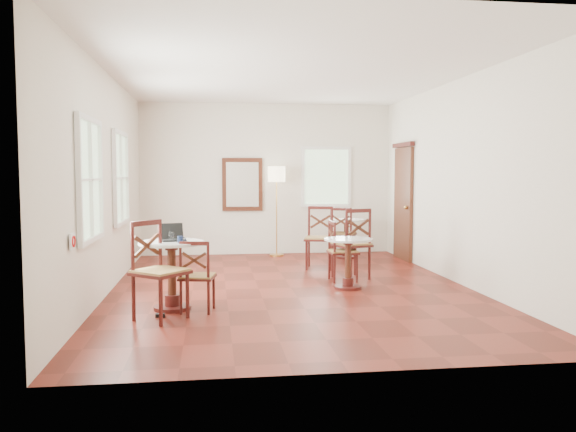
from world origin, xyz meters
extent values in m
plane|color=#5E1810|center=(0.00, 0.00, 0.00)|extent=(7.00, 7.00, 0.00)
cube|color=silver|center=(0.00, 3.50, 1.50)|extent=(5.00, 0.02, 3.00)
cube|color=silver|center=(0.00, -3.50, 1.50)|extent=(5.00, 0.02, 3.00)
cube|color=silver|center=(-2.50, 0.00, 1.50)|extent=(0.02, 7.00, 3.00)
cube|color=silver|center=(2.50, 0.00, 1.50)|extent=(0.02, 7.00, 3.00)
cube|color=white|center=(0.00, 0.00, 3.00)|extent=(5.00, 7.00, 0.02)
cube|color=#532A17|center=(2.46, 2.40, 1.05)|extent=(0.06, 0.90, 2.10)
cube|color=#461511|center=(2.44, 2.40, 2.15)|extent=(0.08, 1.02, 0.08)
sphere|color=#BF8C3F|center=(2.40, 2.08, 1.00)|extent=(0.07, 0.07, 0.07)
cube|color=#482013|center=(-0.50, 3.46, 1.40)|extent=(0.80, 0.05, 1.05)
cube|color=white|center=(-0.50, 3.43, 1.40)|extent=(0.64, 0.02, 0.88)
cube|color=white|center=(-2.47, -2.10, 0.95)|extent=(0.02, 0.16, 0.16)
torus|color=red|center=(-2.46, -2.10, 0.95)|extent=(0.02, 0.12, 0.12)
cube|color=white|center=(-2.47, -1.20, 1.55)|extent=(0.06, 1.22, 1.42)
cube|color=white|center=(-2.47, 1.00, 1.55)|extent=(0.06, 1.22, 1.42)
cube|color=white|center=(1.20, 3.47, 1.55)|extent=(1.02, 0.06, 1.22)
cylinder|color=#461511|center=(-1.58, -1.09, 0.02)|extent=(0.44, 0.44, 0.04)
cylinder|color=#461511|center=(-1.58, -1.09, 0.11)|extent=(0.18, 0.18, 0.13)
cylinder|color=#482013|center=(-1.58, -1.09, 0.44)|extent=(0.10, 0.10, 0.66)
cylinder|color=#461511|center=(-1.58, -1.09, 0.75)|extent=(0.15, 0.15, 0.07)
cylinder|color=silver|center=(-1.58, -1.09, 0.80)|extent=(0.77, 0.77, 0.03)
cylinder|color=#461511|center=(0.79, -0.16, 0.02)|extent=(0.38, 0.38, 0.04)
cylinder|color=#461511|center=(0.79, -0.16, 0.10)|extent=(0.15, 0.15, 0.12)
cylinder|color=#482013|center=(0.79, -0.16, 0.38)|extent=(0.09, 0.09, 0.58)
cylinder|color=#461511|center=(0.79, -0.16, 0.65)|extent=(0.13, 0.13, 0.06)
cylinder|color=silver|center=(0.79, -0.16, 0.70)|extent=(0.67, 0.67, 0.03)
cylinder|color=#461511|center=(1.44, 2.70, 0.02)|extent=(0.40, 0.40, 0.04)
cylinder|color=#461511|center=(1.44, 2.70, 0.10)|extent=(0.16, 0.16, 0.12)
cylinder|color=#482013|center=(1.44, 2.70, 0.40)|extent=(0.09, 0.09, 0.60)
cylinder|color=#461511|center=(1.44, 2.70, 0.68)|extent=(0.14, 0.14, 0.06)
cylinder|color=silver|center=(1.44, 2.70, 0.73)|extent=(0.70, 0.70, 0.03)
cylinder|color=#461511|center=(-1.09, -1.10, 0.20)|extent=(0.03, 0.03, 0.40)
cylinder|color=#461511|center=(-1.15, -1.42, 0.20)|extent=(0.03, 0.03, 0.40)
cylinder|color=#461511|center=(-1.40, -1.04, 0.20)|extent=(0.03, 0.03, 0.40)
cylinder|color=#461511|center=(-1.46, -1.36, 0.20)|extent=(0.03, 0.03, 0.40)
cube|color=#461511|center=(-1.27, -1.23, 0.40)|extent=(0.46, 0.46, 0.03)
cube|color=olive|center=(-1.27, -1.23, 0.42)|extent=(0.44, 0.44, 0.04)
cylinder|color=#461511|center=(-1.15, -1.42, 0.62)|extent=(0.03, 0.03, 0.44)
cylinder|color=#461511|center=(-1.46, -1.36, 0.62)|extent=(0.03, 0.03, 0.44)
cube|color=#461511|center=(-1.30, -1.39, 0.82)|extent=(0.34, 0.09, 0.04)
cube|color=#482013|center=(-1.30, -1.39, 0.63)|extent=(0.29, 0.08, 0.20)
cube|color=#482013|center=(-1.30, -1.39, 0.63)|extent=(0.29, 0.08, 0.20)
cylinder|color=#461511|center=(-1.65, -1.85, 0.26)|extent=(0.04, 0.04, 0.52)
cylinder|color=#461511|center=(-1.96, -1.58, 0.26)|extent=(0.04, 0.04, 0.52)
cylinder|color=#461511|center=(-1.38, -1.53, 0.26)|extent=(0.04, 0.04, 0.52)
cylinder|color=#461511|center=(-1.69, -1.27, 0.26)|extent=(0.04, 0.04, 0.52)
cube|color=#461511|center=(-1.67, -1.56, 0.52)|extent=(0.71, 0.71, 0.03)
cube|color=olive|center=(-1.67, -1.56, 0.54)|extent=(0.68, 0.68, 0.05)
cylinder|color=#461511|center=(-1.96, -1.58, 0.80)|extent=(0.04, 0.04, 0.57)
cylinder|color=#461511|center=(-1.69, -1.27, 0.80)|extent=(0.04, 0.04, 0.57)
cube|color=#461511|center=(-1.83, -1.43, 1.07)|extent=(0.31, 0.36, 0.06)
cube|color=#482013|center=(-1.83, -1.43, 0.82)|extent=(0.26, 0.30, 0.25)
cube|color=#482013|center=(-1.83, -1.43, 0.82)|extent=(0.26, 0.30, 0.25)
cylinder|color=#461511|center=(1.15, 0.85, 0.26)|extent=(0.04, 0.04, 0.51)
cylinder|color=#461511|center=(1.27, 0.46, 0.26)|extent=(0.04, 0.04, 0.51)
cylinder|color=#461511|center=(0.76, 0.72, 0.26)|extent=(0.04, 0.04, 0.51)
cylinder|color=#461511|center=(0.88, 0.33, 0.26)|extent=(0.04, 0.04, 0.51)
cube|color=#461511|center=(1.02, 0.59, 0.52)|extent=(0.63, 0.63, 0.03)
cube|color=olive|center=(1.02, 0.59, 0.54)|extent=(0.60, 0.60, 0.05)
cylinder|color=#461511|center=(1.27, 0.46, 0.80)|extent=(0.04, 0.04, 0.57)
cylinder|color=#461511|center=(0.88, 0.33, 0.80)|extent=(0.04, 0.04, 0.57)
cube|color=#461511|center=(1.08, 0.39, 1.06)|extent=(0.43, 0.17, 0.06)
cube|color=#482013|center=(1.08, 0.39, 0.81)|extent=(0.36, 0.14, 0.25)
cube|color=#482013|center=(1.08, 0.39, 0.81)|extent=(0.36, 0.14, 0.25)
cylinder|color=#461511|center=(1.03, 0.26, 0.21)|extent=(0.03, 0.03, 0.43)
cylinder|color=#461511|center=(0.69, 0.25, 0.21)|extent=(0.03, 0.03, 0.43)
cylinder|color=#461511|center=(1.02, 0.60, 0.21)|extent=(0.03, 0.03, 0.43)
cylinder|color=#461511|center=(0.68, 0.59, 0.21)|extent=(0.03, 0.03, 0.43)
cube|color=#461511|center=(0.85, 0.43, 0.43)|extent=(0.43, 0.43, 0.03)
cube|color=olive|center=(0.85, 0.43, 0.45)|extent=(0.41, 0.41, 0.04)
cylinder|color=#461511|center=(0.69, 0.25, 0.66)|extent=(0.03, 0.03, 0.47)
cylinder|color=#461511|center=(0.68, 0.59, 0.66)|extent=(0.03, 0.03, 0.47)
cube|color=#461511|center=(0.68, 0.42, 0.88)|extent=(0.05, 0.36, 0.05)
cube|color=#482013|center=(0.68, 0.42, 0.67)|extent=(0.03, 0.31, 0.21)
cube|color=#482013|center=(0.68, 0.42, 0.67)|extent=(0.03, 0.31, 0.21)
cylinder|color=#461511|center=(1.59, 2.66, 0.23)|extent=(0.04, 0.04, 0.46)
cylinder|color=#461511|center=(1.44, 2.32, 0.23)|extent=(0.04, 0.04, 0.46)
cylinder|color=#461511|center=(1.26, 2.82, 0.23)|extent=(0.04, 0.04, 0.46)
cylinder|color=#461511|center=(1.10, 2.48, 0.23)|extent=(0.04, 0.04, 0.46)
cube|color=#461511|center=(1.35, 2.57, 0.47)|extent=(0.60, 0.60, 0.03)
cube|color=olive|center=(1.35, 2.57, 0.48)|extent=(0.57, 0.57, 0.04)
cylinder|color=#461511|center=(1.44, 2.32, 0.72)|extent=(0.04, 0.04, 0.52)
cylinder|color=#461511|center=(1.10, 2.48, 0.72)|extent=(0.04, 0.04, 0.52)
cube|color=#461511|center=(1.27, 2.40, 0.96)|extent=(0.37, 0.20, 0.05)
cube|color=#482013|center=(1.27, 2.40, 0.73)|extent=(0.31, 0.16, 0.23)
cube|color=#482013|center=(1.27, 2.40, 0.73)|extent=(0.31, 0.16, 0.23)
cylinder|color=#461511|center=(0.46, 1.44, 0.25)|extent=(0.04, 0.04, 0.50)
cylinder|color=#461511|center=(0.57, 1.82, 0.25)|extent=(0.04, 0.04, 0.50)
cylinder|color=#461511|center=(0.85, 1.33, 0.25)|extent=(0.04, 0.04, 0.50)
cylinder|color=#461511|center=(0.95, 1.71, 0.25)|extent=(0.04, 0.04, 0.50)
cube|color=#461511|center=(0.71, 1.57, 0.50)|extent=(0.60, 0.60, 0.03)
cube|color=olive|center=(0.71, 1.57, 0.52)|extent=(0.57, 0.57, 0.04)
cylinder|color=#461511|center=(0.57, 1.82, 0.77)|extent=(0.04, 0.04, 0.55)
cylinder|color=#461511|center=(0.95, 1.71, 0.77)|extent=(0.04, 0.04, 0.55)
cube|color=#461511|center=(0.76, 1.77, 1.03)|extent=(0.42, 0.15, 0.06)
cube|color=#482013|center=(0.76, 1.77, 0.79)|extent=(0.35, 0.12, 0.24)
cube|color=#482013|center=(0.76, 1.77, 0.79)|extent=(0.35, 0.12, 0.24)
cylinder|color=#BF8C3F|center=(0.15, 3.15, 0.02)|extent=(0.28, 0.28, 0.03)
cylinder|color=#BF8C3F|center=(0.15, 3.15, 0.80)|extent=(0.02, 0.02, 1.61)
cylinder|color=beige|center=(0.15, 3.15, 1.61)|extent=(0.34, 0.34, 0.30)
cube|color=black|center=(-1.56, -1.05, 0.83)|extent=(0.33, 0.27, 0.02)
cube|color=black|center=(-1.56, -1.05, 0.84)|extent=(0.25, 0.18, 0.00)
cube|color=black|center=(-1.59, -0.95, 0.92)|extent=(0.29, 0.13, 0.19)
cube|color=silver|center=(-1.59, -0.95, 0.92)|extent=(0.25, 0.11, 0.16)
ellipsoid|color=black|center=(-1.57, -0.91, 0.84)|extent=(0.11, 0.09, 0.04)
cylinder|color=#101B38|center=(-1.47, -1.25, 0.86)|extent=(0.07, 0.07, 0.08)
torus|color=#101B38|center=(-1.43, -1.25, 0.86)|extent=(0.05, 0.01, 0.05)
cylinder|color=white|center=(-1.57, -1.09, 0.87)|extent=(0.07, 0.07, 0.11)
cube|color=black|center=(-1.69, -1.46, 0.02)|extent=(0.11, 0.06, 0.04)
camera|label=1|loc=(-1.09, -7.95, 1.62)|focal=35.70mm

